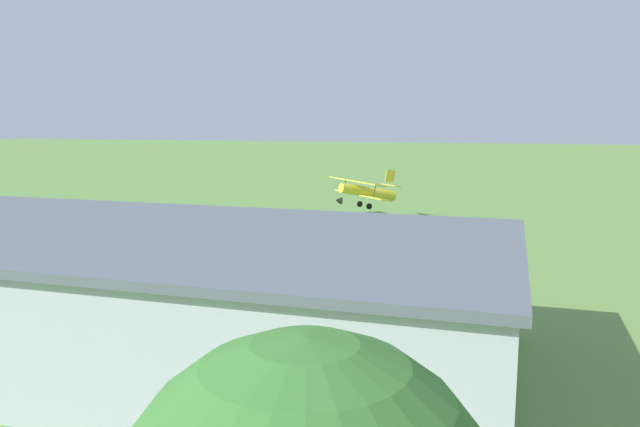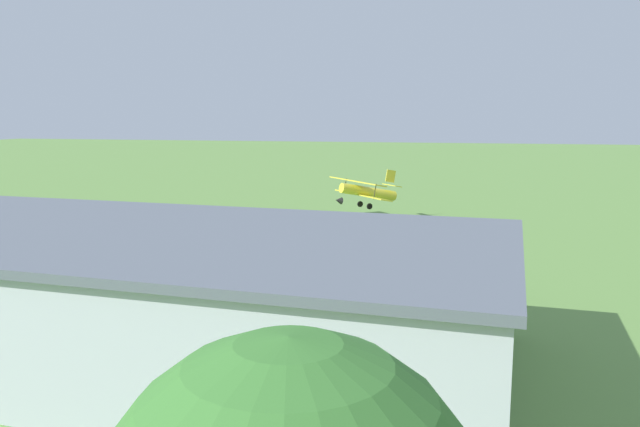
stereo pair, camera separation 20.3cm
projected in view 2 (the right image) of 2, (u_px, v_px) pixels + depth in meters
ground_plane at (306, 217)px, 68.63m from camera, size 400.00×400.00×0.00m
hangar at (113, 289)px, 29.57m from camera, size 37.51×18.07×5.86m
biplane at (366, 191)px, 66.49m from camera, size 8.18×8.46×4.02m
car_white at (472, 275)px, 40.45m from camera, size 2.06×3.94×1.57m
car_grey at (32, 250)px, 47.92m from camera, size 2.26×4.17×1.71m
person_beside_truck at (427, 260)px, 44.57m from camera, size 0.45×0.45×1.75m
person_walking_on_apron at (417, 267)px, 42.87m from camera, size 0.50×0.50×1.56m
person_watching_takeoff at (371, 253)px, 46.71m from camera, size 0.53×0.53×1.79m
person_near_hangar_door at (441, 259)px, 44.88m from camera, size 0.54×0.54×1.77m
person_crossing_taxiway at (123, 246)px, 49.61m from camera, size 0.52×0.52×1.58m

